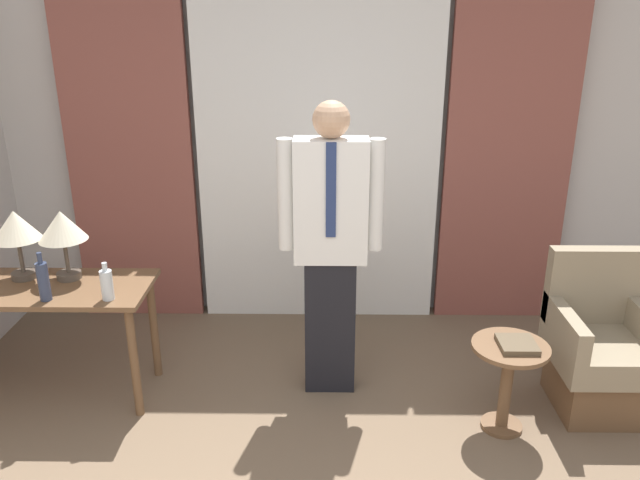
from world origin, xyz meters
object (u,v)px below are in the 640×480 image
object	(u,v)px
desk	(42,302)
bottle_by_lamp	(43,281)
side_table	(508,372)
person	(331,241)
armchair	(599,353)
bottle_near_edge	(107,284)
table_lamp_right	(62,229)
table_lamp_left	(16,228)
book	(517,344)

from	to	relation	value
desk	bottle_by_lamp	world-z (taller)	bottle_by_lamp
desk	side_table	size ratio (longest dim) A/B	2.42
desk	side_table	bearing A→B (deg)	-6.67
person	side_table	xyz separation A→B (m)	(0.97, -0.41, -0.61)
desk	armchair	world-z (taller)	armchair
person	bottle_near_edge	bearing A→B (deg)	-167.87
bottle_by_lamp	side_table	xyz separation A→B (m)	(2.54, -0.13, -0.48)
table_lamp_right	armchair	distance (m)	3.20
bottle_near_edge	bottle_by_lamp	world-z (taller)	bottle_by_lamp
table_lamp_left	book	xyz separation A→B (m)	(2.82, -0.44, -0.49)
table_lamp_right	bottle_near_edge	world-z (taller)	table_lamp_right
desk	table_lamp_left	xyz separation A→B (m)	(-0.14, 0.11, 0.42)
bottle_by_lamp	side_table	size ratio (longest dim) A/B	0.53
bottle_near_edge	side_table	world-z (taller)	bottle_near_edge
table_lamp_left	bottle_near_edge	world-z (taller)	table_lamp_left
bottle_by_lamp	book	bearing A→B (deg)	-3.27
person	armchair	size ratio (longest dim) A/B	1.93
table_lamp_right	armchair	world-z (taller)	table_lamp_right
desk	person	world-z (taller)	person
desk	table_lamp_right	xyz separation A→B (m)	(0.14, 0.11, 0.42)
bottle_near_edge	bottle_by_lamp	size ratio (longest dim) A/B	0.78
table_lamp_right	bottle_by_lamp	bearing A→B (deg)	-92.60
bottle_near_edge	bottle_by_lamp	distance (m)	0.34
table_lamp_left	person	world-z (taller)	person
table_lamp_left	book	distance (m)	2.90
bottle_by_lamp	table_lamp_right	bearing A→B (deg)	87.40
desk	bottle_by_lamp	size ratio (longest dim) A/B	4.57
person	side_table	distance (m)	1.22
table_lamp_left	side_table	world-z (taller)	table_lamp_left
bottle_by_lamp	table_lamp_left	bearing A→B (deg)	131.07
side_table	book	world-z (taller)	book
armchair	book	world-z (taller)	armchair
bottle_near_edge	bottle_by_lamp	xyz separation A→B (m)	(-0.34, -0.01, 0.03)
desk	person	xyz separation A→B (m)	(1.69, 0.10, 0.36)
desk	bottle_by_lamp	bearing A→B (deg)	-56.04
table_lamp_left	bottle_near_edge	xyz separation A→B (m)	(0.60, -0.28, -0.22)
bottle_by_lamp	desk	bearing A→B (deg)	123.96
table_lamp_left	person	size ratio (longest dim) A/B	0.24
bottle_by_lamp	person	distance (m)	1.60
bottle_by_lamp	armchair	world-z (taller)	bottle_by_lamp
person	armchair	world-z (taller)	person
person	book	xyz separation A→B (m)	(1.00, -0.42, -0.43)
armchair	side_table	xyz separation A→B (m)	(-0.59, -0.24, 0.01)
book	table_lamp_right	bearing A→B (deg)	170.20
table_lamp_left	bottle_by_lamp	world-z (taller)	table_lamp_left
table_lamp_right	side_table	world-z (taller)	table_lamp_right
bottle_by_lamp	person	bearing A→B (deg)	10.03
desk	book	bearing A→B (deg)	-6.94
table_lamp_right	armchair	bearing A→B (deg)	-3.46
armchair	table_lamp_left	bearing A→B (deg)	176.82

